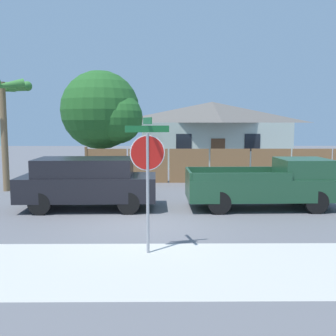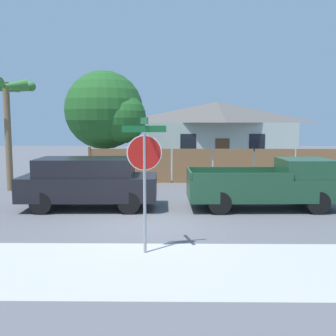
# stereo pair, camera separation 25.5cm
# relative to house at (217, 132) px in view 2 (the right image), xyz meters

# --- Properties ---
(ground_plane) EXTENTS (80.00, 80.00, 0.00)m
(ground_plane) POSITION_rel_house_xyz_m (-4.14, -17.11, -2.33)
(ground_plane) COLOR slate
(sidewalk_strip) EXTENTS (36.00, 3.20, 0.01)m
(sidewalk_strip) POSITION_rel_house_xyz_m (-4.14, -20.71, -2.33)
(sidewalk_strip) COLOR beige
(sidewalk_strip) RESTS_ON ground
(wooden_fence) EXTENTS (14.52, 0.12, 1.81)m
(wooden_fence) POSITION_rel_house_xyz_m (-0.15, -9.06, -1.48)
(wooden_fence) COLOR brown
(wooden_fence) RESTS_ON ground
(house) EXTENTS (10.55, 7.46, 4.51)m
(house) POSITION_rel_house_xyz_m (0.00, 0.00, 0.00)
(house) COLOR #B2C1B7
(house) RESTS_ON ground
(oak_tree) EXTENTS (4.37, 4.16, 5.75)m
(oak_tree) POSITION_rel_house_xyz_m (-6.65, -7.60, 1.24)
(oak_tree) COLOR brown
(oak_tree) RESTS_ON ground
(palm_tree) EXTENTS (2.41, 2.61, 4.85)m
(palm_tree) POSITION_rel_house_xyz_m (-10.43, -11.39, 1.81)
(palm_tree) COLOR brown
(palm_tree) RESTS_ON ground
(red_suv) EXTENTS (4.73, 2.07, 1.78)m
(red_suv) POSITION_rel_house_xyz_m (-6.12, -15.07, -1.36)
(red_suv) COLOR black
(red_suv) RESTS_ON ground
(orange_pickup) EXTENTS (5.27, 2.01, 1.76)m
(orange_pickup) POSITION_rel_house_xyz_m (0.21, -15.07, -1.47)
(orange_pickup) COLOR #1E472D
(orange_pickup) RESTS_ON ground
(stop_sign) EXTENTS (0.98, 0.88, 3.12)m
(stop_sign) POSITION_rel_house_xyz_m (-3.82, -19.79, -0.21)
(stop_sign) COLOR gray
(stop_sign) RESTS_ON ground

